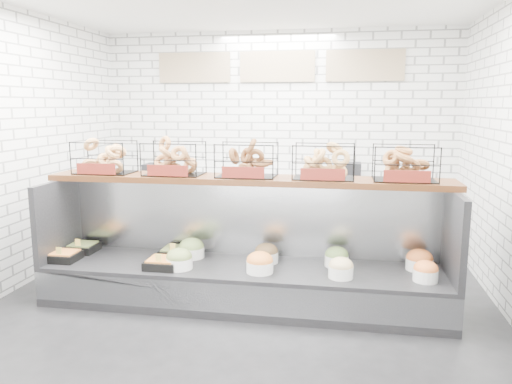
# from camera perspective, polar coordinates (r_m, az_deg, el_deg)

# --- Properties ---
(ground) EXTENTS (5.50, 5.50, 0.00)m
(ground) POSITION_cam_1_polar(r_m,az_deg,el_deg) (4.89, -2.21, -13.89)
(ground) COLOR black
(ground) RESTS_ON ground
(room_shell) EXTENTS (5.02, 5.51, 3.01)m
(room_shell) POSITION_cam_1_polar(r_m,az_deg,el_deg) (5.06, -0.89, 10.87)
(room_shell) COLOR white
(room_shell) RESTS_ON ground
(display_case) EXTENTS (4.00, 0.90, 1.20)m
(display_case) POSITION_cam_1_polar(r_m,az_deg,el_deg) (5.09, -1.30, -8.97)
(display_case) COLOR black
(display_case) RESTS_ON ground
(bagel_shelf) EXTENTS (4.10, 0.50, 0.40)m
(bagel_shelf) POSITION_cam_1_polar(r_m,az_deg,el_deg) (5.02, -1.10, 3.26)
(bagel_shelf) COLOR #3B1C0C
(bagel_shelf) RESTS_ON display_case
(prep_counter) EXTENTS (4.00, 0.60, 1.20)m
(prep_counter) POSITION_cam_1_polar(r_m,az_deg,el_deg) (7.03, 1.90, -2.42)
(prep_counter) COLOR #93969B
(prep_counter) RESTS_ON ground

